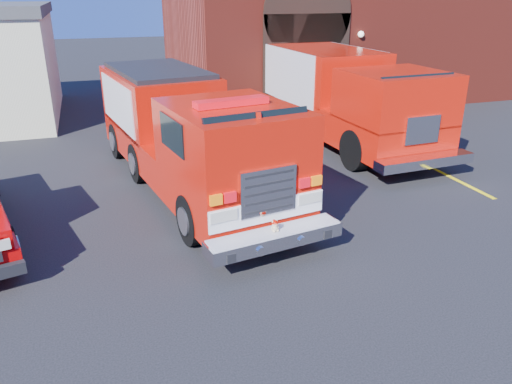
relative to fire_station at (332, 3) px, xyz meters
name	(u,v)px	position (x,y,z in m)	size (l,w,h in m)	color
ground	(239,228)	(-8.99, -13.98, -4.25)	(100.00, 100.00, 0.00)	black
parking_stripe_near	(455,179)	(-2.49, -12.98, -4.25)	(0.12, 3.00, 0.01)	yellow
parking_stripe_mid	(393,149)	(-2.49, -9.98, -4.25)	(0.12, 3.00, 0.01)	yellow
parking_stripe_far	(349,127)	(-2.49, -6.98, -4.25)	(0.12, 3.00, 0.01)	yellow
fire_station	(332,3)	(0.00, 0.00, 0.00)	(15.20, 10.20, 8.45)	maroon
fire_engine	(187,133)	(-9.51, -11.18, -2.79)	(3.91, 9.44, 2.82)	black
secondary_truck	(339,93)	(-3.69, -8.27, -2.65)	(3.20, 9.18, 2.94)	black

